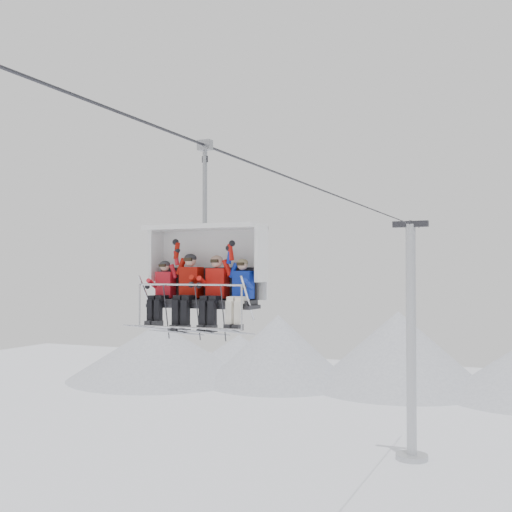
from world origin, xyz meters
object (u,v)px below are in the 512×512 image
at_px(skier_center_left, 189,288).
at_px(skier_far_right, 241,291).
at_px(chairlift_carrier, 208,265).
at_px(skier_far_left, 163,291).
at_px(lift_tower_right, 411,357).
at_px(skier_center_right, 215,289).

xyz_separation_m(skier_center_left, skier_far_right, (1.23, -0.01, -0.05)).
relative_size(chairlift_carrier, skier_far_left, 2.36).
relative_size(chairlift_carrier, skier_center_left, 2.28).
distance_m(lift_tower_right, skier_center_right, 25.32).
height_order(skier_far_left, skier_center_left, skier_center_left).
bearing_deg(skier_center_right, chairlift_carrier, 137.83).
bearing_deg(skier_center_left, chairlift_carrier, 46.26).
distance_m(lift_tower_right, chairlift_carrier, 25.10).
xyz_separation_m(lift_tower_right, skier_center_right, (0.34, -24.92, 4.45)).
relative_size(skier_center_right, skier_far_right, 1.00).
distance_m(skier_far_left, skier_far_right, 1.86).
distance_m(lift_tower_right, skier_far_right, 25.33).
xyz_separation_m(skier_far_left, skier_far_right, (1.86, 0.00, 0.01)).
xyz_separation_m(lift_tower_right, skier_far_left, (-0.93, -24.93, 4.40)).
distance_m(chairlift_carrier, skier_far_left, 1.12).
distance_m(skier_center_left, skier_center_right, 0.63).
relative_size(skier_far_left, skier_center_right, 1.00).
xyz_separation_m(chairlift_carrier, skier_center_left, (-0.29, -0.30, -0.48)).
relative_size(lift_tower_right, skier_far_left, 7.99).
xyz_separation_m(lift_tower_right, skier_far_right, (0.94, -24.93, 4.41)).
height_order(skier_center_left, skier_far_right, skier_center_left).
xyz_separation_m(lift_tower_right, chairlift_carrier, (0.00, -24.61, 4.94)).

